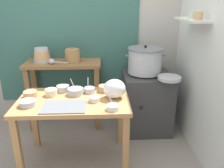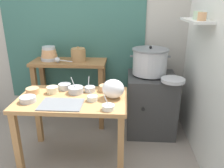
# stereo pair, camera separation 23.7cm
# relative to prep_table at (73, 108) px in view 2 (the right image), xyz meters

# --- Properties ---
(ground_plane) EXTENTS (9.00, 9.00, 0.00)m
(ground_plane) POSITION_rel_prep_table_xyz_m (-0.02, -0.07, -0.61)
(ground_plane) COLOR gray
(wall_back) EXTENTS (4.40, 0.12, 2.60)m
(wall_back) POSITION_rel_prep_table_xyz_m (0.06, 1.03, 0.69)
(wall_back) COLOR #B2ADA3
(wall_back) RESTS_ON ground
(wall_right) EXTENTS (0.30, 3.20, 2.60)m
(wall_right) POSITION_rel_prep_table_xyz_m (1.38, 0.13, 0.69)
(wall_right) COLOR silver
(wall_right) RESTS_ON ground
(prep_table) EXTENTS (1.10, 0.66, 0.72)m
(prep_table) POSITION_rel_prep_table_xyz_m (0.00, 0.00, 0.00)
(prep_table) COLOR #B27F4C
(prep_table) RESTS_ON ground
(back_shelf_table) EXTENTS (0.96, 0.40, 0.90)m
(back_shelf_table) POSITION_rel_prep_table_xyz_m (-0.21, 0.76, 0.07)
(back_shelf_table) COLOR olive
(back_shelf_table) RESTS_ON ground
(stove_block) EXTENTS (0.60, 0.61, 0.78)m
(stove_block) POSITION_rel_prep_table_xyz_m (0.86, 0.63, -0.23)
(stove_block) COLOR #383838
(stove_block) RESTS_ON ground
(steamer_pot) EXTENTS (0.49, 0.44, 0.35)m
(steamer_pot) POSITION_rel_prep_table_xyz_m (0.82, 0.65, 0.33)
(steamer_pot) COLOR #B7BABF
(steamer_pot) RESTS_ON stove_block
(clay_pot) EXTENTS (0.19, 0.19, 0.19)m
(clay_pot) POSITION_rel_prep_table_xyz_m (-0.08, 0.76, 0.37)
(clay_pot) COLOR #A37A4C
(clay_pot) RESTS_ON back_shelf_table
(bowl_stack_enamel) EXTENTS (0.22, 0.22, 0.18)m
(bowl_stack_enamel) POSITION_rel_prep_table_xyz_m (-0.47, 0.78, 0.37)
(bowl_stack_enamel) COLOR #B7BABF
(bowl_stack_enamel) RESTS_ON back_shelf_table
(ladle) EXTENTS (0.24, 0.11, 0.07)m
(ladle) POSITION_rel_prep_table_xyz_m (-0.32, 0.66, 0.33)
(ladle) COLOR #B7BABF
(ladle) RESTS_ON back_shelf_table
(serving_tray) EXTENTS (0.40, 0.28, 0.01)m
(serving_tray) POSITION_rel_prep_table_xyz_m (-0.07, -0.17, 0.12)
(serving_tray) COLOR slate
(serving_tray) RESTS_ON prep_table
(plastic_bag) EXTENTS (0.22, 0.19, 0.19)m
(plastic_bag) POSITION_rel_prep_table_xyz_m (0.41, 0.02, 0.21)
(plastic_bag) COLOR white
(plastic_bag) RESTS_ON prep_table
(wide_pan) EXTENTS (0.27, 0.27, 0.04)m
(wide_pan) POSITION_rel_prep_table_xyz_m (1.06, 0.37, 0.19)
(wide_pan) COLOR #B7BABF
(wide_pan) RESTS_ON stove_block
(prep_bowl_0) EXTENTS (0.15, 0.15, 0.05)m
(prep_bowl_0) POSITION_rel_prep_table_xyz_m (-0.41, -0.12, 0.14)
(prep_bowl_0) COLOR #B7BABF
(prep_bowl_0) RESTS_ON prep_table
(prep_bowl_1) EXTENTS (0.11, 0.11, 0.14)m
(prep_bowl_1) POSITION_rel_prep_table_xyz_m (0.38, -0.24, 0.14)
(prep_bowl_1) COLOR silver
(prep_bowl_1) RESTS_ON prep_table
(prep_bowl_2) EXTENTS (0.16, 0.16, 0.18)m
(prep_bowl_2) POSITION_rel_prep_table_xyz_m (0.01, 0.13, 0.15)
(prep_bowl_2) COLOR #B7BABF
(prep_bowl_2) RESTS_ON prep_table
(prep_bowl_3) EXTENTS (0.13, 0.13, 0.06)m
(prep_bowl_3) POSITION_rel_prep_table_xyz_m (0.31, 0.20, 0.15)
(prep_bowl_3) COLOR tan
(prep_bowl_3) RESTS_ON prep_table
(prep_bowl_4) EXTENTS (0.10, 0.10, 0.13)m
(prep_bowl_4) POSITION_rel_prep_table_xyz_m (0.21, -0.06, 0.14)
(prep_bowl_4) COLOR silver
(prep_bowl_4) RESTS_ON prep_table
(prep_bowl_5) EXTENTS (0.14, 0.14, 0.06)m
(prep_bowl_5) POSITION_rel_prep_table_xyz_m (-0.44, 0.08, 0.14)
(prep_bowl_5) COLOR tan
(prep_bowl_5) RESTS_ON prep_table
(prep_bowl_6) EXTENTS (0.12, 0.12, 0.07)m
(prep_bowl_6) POSITION_rel_prep_table_xyz_m (-0.24, 0.11, 0.15)
(prep_bowl_6) COLOR beige
(prep_bowl_6) RESTS_ON prep_table
(prep_bowl_7) EXTENTS (0.13, 0.13, 0.06)m
(prep_bowl_7) POSITION_rel_prep_table_xyz_m (-0.13, 0.22, 0.15)
(prep_bowl_7) COLOR #B7BABF
(prep_bowl_7) RESTS_ON prep_table
(prep_bowl_8) EXTENTS (0.11, 0.11, 0.16)m
(prep_bowl_8) POSITION_rel_prep_table_xyz_m (0.15, 0.17, 0.14)
(prep_bowl_8) COLOR #B7BABF
(prep_bowl_8) RESTS_ON prep_table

